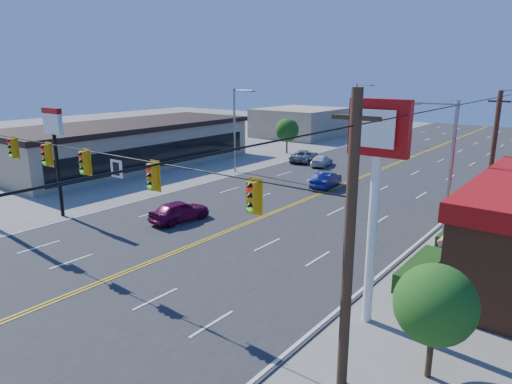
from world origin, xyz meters
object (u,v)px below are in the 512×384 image
Objects in this scene: signal_span at (99,178)px; pizza_hut_sign at (55,140)px; car_magenta at (179,212)px; kfc_pylon at (377,169)px; car_blue at (326,180)px; car_silver at (304,156)px; car_white at (322,161)px.

signal_span reaches higher than pizza_hut_sign.
pizza_hut_sign is at bearing 35.15° from car_magenta.
kfc_pylon is 21.86m from car_blue.
kfc_pylon is 1.24× the size of pizza_hut_sign.
car_silver is (-7.61, 8.80, -0.03)m from car_blue.
pizza_hut_sign is at bearing 51.48° from car_blue.
signal_span is 30.32m from car_white.
kfc_pylon is 1.86× the size of car_silver.
signal_span reaches higher than car_silver.
car_white is (5.37, 25.50, -4.63)m from pizza_hut_sign.
pizza_hut_sign is 1.71× the size of car_blue.
signal_span is 2.86× the size of kfc_pylon.
car_blue is 9.26m from car_white.
car_magenta is 0.88× the size of car_silver.
kfc_pylon is 33.20m from car_silver.
kfc_pylon is 22.02m from pizza_hut_sign.
kfc_pylon is at bearing 114.09° from car_silver.
signal_span is at bearing 121.33° from car_magenta.
kfc_pylon is at bearing 19.78° from signal_span.
car_white is at bearing 148.21° from car_silver.
pizza_hut_sign is at bearing 180.00° from kfc_pylon.
signal_span is at bearing 87.59° from car_white.
pizza_hut_sign is 1.79× the size of car_white.
car_blue is at bearing 123.52° from kfc_pylon.
signal_span is 22.08m from car_blue.
kfc_pylon is at bearing 171.83° from car_magenta.
car_magenta reaches higher than car_blue.
signal_span reaches higher than car_magenta.
signal_span is 6.35× the size of car_white.
car_magenta is at bearing 28.41° from pizza_hut_sign.
pizza_hut_sign is at bearing 72.17° from car_silver.
pizza_hut_sign is (-22.00, 0.00, -0.86)m from kfc_pylon.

